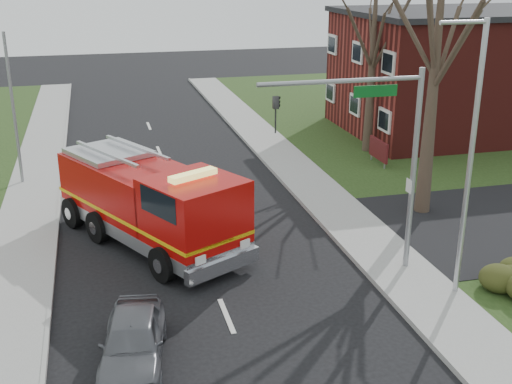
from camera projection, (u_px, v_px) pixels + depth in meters
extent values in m
plane|color=black|center=(227.00, 316.00, 18.85)|extent=(120.00, 120.00, 0.00)
cube|color=gray|center=(418.00, 289.00, 20.27)|extent=(2.40, 80.00, 0.15)
cube|color=gray|center=(3.00, 343.00, 17.38)|extent=(2.40, 80.00, 0.15)
cube|color=#5E1A16|center=(473.00, 74.00, 38.52)|extent=(15.00, 10.00, 7.00)
cube|color=black|center=(480.00, 12.00, 37.31)|extent=(15.40, 10.40, 0.30)
cube|color=silver|center=(355.00, 105.00, 37.26)|extent=(0.12, 1.40, 1.20)
cube|color=#4E1215|center=(379.00, 149.00, 32.40)|extent=(0.12, 2.00, 1.00)
cylinder|color=gray|center=(385.00, 162.00, 31.82)|extent=(0.08, 0.08, 0.90)
cylinder|color=gray|center=(372.00, 154.00, 33.28)|extent=(0.08, 0.08, 0.90)
cone|color=#3A2E22|center=(435.00, 68.00, 24.52)|extent=(0.64, 0.64, 12.00)
cone|color=#3A2E22|center=(373.00, 55.00, 33.33)|extent=(0.56, 0.56, 10.50)
cylinder|color=gray|center=(413.00, 174.00, 20.59)|extent=(0.18, 0.18, 6.80)
cylinder|color=gray|center=(342.00, 81.00, 18.94)|extent=(5.20, 0.14, 0.14)
cube|color=#0C591E|center=(375.00, 91.00, 19.31)|extent=(1.40, 0.06, 0.35)
imported|color=black|center=(277.00, 96.00, 18.59)|extent=(0.22, 0.18, 1.10)
cylinder|color=#B7BABF|center=(470.00, 167.00, 18.66)|extent=(0.16, 0.16, 8.40)
cylinder|color=#B7BABF|center=(464.00, 22.00, 17.11)|extent=(1.40, 0.12, 0.12)
cylinder|color=gray|center=(14.00, 111.00, 28.85)|extent=(0.14, 0.14, 7.00)
cube|color=#A80A07|center=(129.00, 191.00, 24.20)|extent=(5.12, 6.29, 2.27)
cube|color=#A80A07|center=(195.00, 217.00, 21.28)|extent=(3.80, 3.80, 2.60)
cube|color=#B7BABF|center=(149.00, 223.00, 23.61)|extent=(6.45, 8.79, 0.49)
cube|color=#E5B20C|center=(148.00, 208.00, 23.41)|extent=(6.46, 8.80, 0.13)
cube|color=black|center=(217.00, 203.00, 20.18)|extent=(2.27, 1.27, 0.92)
cube|color=#E5D866|center=(193.00, 175.00, 20.79)|extent=(1.71, 1.14, 0.19)
cylinder|color=black|center=(163.00, 264.00, 20.73)|extent=(0.89, 1.23, 1.19)
cylinder|color=black|center=(230.00, 241.00, 22.51)|extent=(0.89, 1.23, 1.19)
cylinder|color=black|center=(73.00, 213.00, 25.04)|extent=(0.89, 1.23, 1.19)
cylinder|color=black|center=(135.00, 196.00, 26.82)|extent=(0.89, 1.23, 1.19)
imported|color=#57585E|center=(133.00, 341.00, 16.41)|extent=(2.18, 4.14, 1.34)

